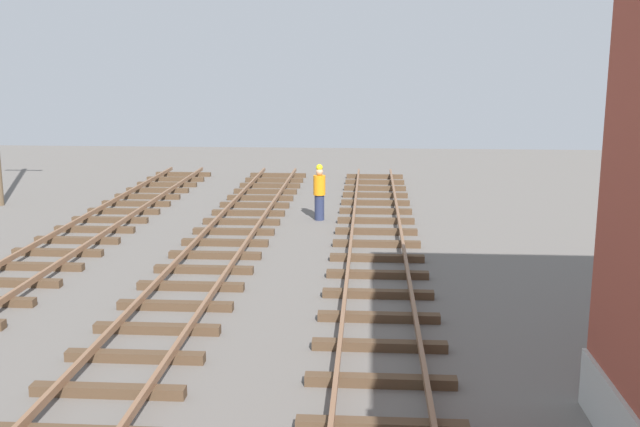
# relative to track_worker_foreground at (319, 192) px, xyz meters

# --- Properties ---
(track_worker_foreground) EXTENTS (0.40, 0.40, 1.87)m
(track_worker_foreground) POSITION_rel_track_worker_foreground_xyz_m (0.00, 0.00, 0.00)
(track_worker_foreground) COLOR #262D4C
(track_worker_foreground) RESTS_ON ground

